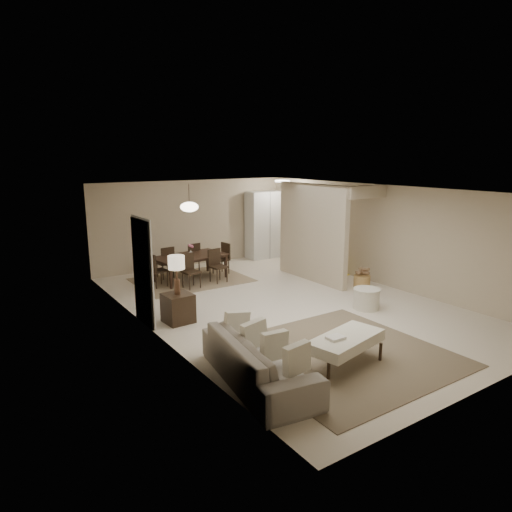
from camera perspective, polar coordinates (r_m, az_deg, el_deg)
floor at (r=10.08m, az=3.66°, el=-6.04°), size 9.00×9.00×0.00m
ceiling at (r=9.59m, az=3.87°, el=8.28°), size 9.00×9.00×0.00m
back_wall at (r=13.55m, az=-7.92°, el=4.09°), size 6.00×0.00×6.00m
left_wall at (r=8.32m, az=-12.88°, el=-1.38°), size 0.00×9.00×9.00m
right_wall at (r=11.80m, az=15.42°, el=2.52°), size 0.00×9.00×9.00m
partition at (r=11.83m, az=7.01°, el=2.91°), size 0.15×2.50×2.50m
doorway at (r=8.93m, az=-14.02°, el=-2.01°), size 0.04×0.90×2.04m
pantry_cabinet at (r=14.46m, az=1.14°, el=3.93°), size 1.20×0.55×2.10m
flush_light at (r=13.52m, az=3.32°, el=9.33°), size 0.44×0.44×0.05m
living_rug at (r=7.78m, az=10.53°, el=-11.96°), size 3.20×3.20×0.01m
sofa at (r=6.69m, az=0.26°, el=-12.82°), size 2.43×1.25×0.68m
ottoman_bench at (r=7.30m, az=11.17°, el=-10.43°), size 1.43×0.88×0.48m
side_table at (r=9.07m, az=-9.72°, el=-6.43°), size 0.55×0.55×0.57m
table_lamp at (r=8.83m, az=-9.92°, el=-1.22°), size 0.32×0.32×0.76m
round_pouf at (r=9.99m, az=13.64°, el=-5.22°), size 0.56×0.56×0.44m
wicker_basket at (r=11.42m, az=13.09°, el=-3.23°), size 0.52×0.52×0.34m
dining_rug at (r=12.08m, az=-8.05°, el=-2.97°), size 2.80×2.10×0.01m
dining_table at (r=12.00m, az=-8.10°, el=-1.49°), size 1.97×1.25×0.65m
dining_chairs at (r=11.98m, az=-8.11°, el=-1.02°), size 2.32×1.79×0.86m
vase at (r=11.91m, az=-8.16°, el=0.38°), size 0.17×0.17×0.15m
yellow_mat at (r=12.60m, az=9.71°, el=-2.38°), size 1.10×0.83×0.01m
pendant_light at (r=11.72m, az=-8.33°, el=6.09°), size 0.46×0.46×0.71m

